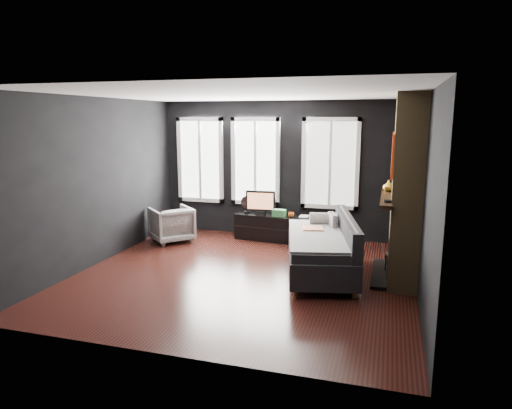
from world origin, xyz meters
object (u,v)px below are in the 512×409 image
(sofa, at_px, (320,245))
(media_console, at_px, (273,227))
(armchair, at_px, (171,223))
(mug, at_px, (291,214))
(book, at_px, (300,210))
(monitor, at_px, (261,201))
(mantel_vase, at_px, (389,186))

(sofa, height_order, media_console, sofa)
(armchair, relative_size, mug, 6.52)
(armchair, relative_size, book, 3.18)
(monitor, bearing_deg, sofa, -53.72)
(media_console, relative_size, mantel_vase, 8.15)
(media_console, relative_size, mug, 12.77)
(book, bearing_deg, mantel_vase, -33.54)
(mug, bearing_deg, monitor, 171.32)
(mug, xyz_separation_m, mantel_vase, (1.76, -0.96, 0.76))
(media_console, height_order, monitor, monitor)
(monitor, height_order, mug, monitor)
(mug, bearing_deg, sofa, -63.56)
(sofa, xyz_separation_m, monitor, (-1.44, 1.72, 0.32))
(book, relative_size, mantel_vase, 1.31)
(sofa, relative_size, mug, 18.42)
(sofa, relative_size, monitor, 3.54)
(mantel_vase, bearing_deg, media_console, 153.85)
(armchair, bearing_deg, monitor, 155.51)
(monitor, xyz_separation_m, mantel_vase, (2.39, -1.06, 0.55))
(sofa, height_order, monitor, monitor)
(media_console, bearing_deg, mug, -6.43)
(sofa, relative_size, book, 8.98)
(media_console, xyz_separation_m, mantel_vase, (2.14, -1.05, 1.06))
(mantel_vase, bearing_deg, armchair, 174.24)
(monitor, relative_size, book, 2.54)
(monitor, xyz_separation_m, mug, (0.63, -0.10, -0.21))
(media_console, height_order, mug, mug)
(media_console, bearing_deg, mantel_vase, -19.50)
(mug, bearing_deg, media_console, 166.92)
(sofa, height_order, book, sofa)
(armchair, height_order, book, armchair)
(mug, distance_m, mantel_vase, 2.14)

